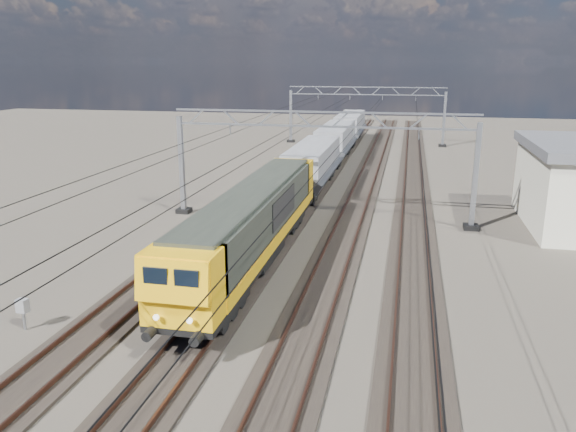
% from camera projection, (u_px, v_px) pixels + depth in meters
% --- Properties ---
extents(ground, '(160.00, 160.00, 0.00)m').
position_uv_depth(ground, '(309.00, 239.00, 33.06)').
color(ground, '#2A251F').
rests_on(ground, ground).
extents(track_outer_west, '(2.60, 140.00, 0.30)m').
position_uv_depth(track_outer_west, '(213.00, 231.00, 34.26)').
color(track_outer_west, black).
rests_on(track_outer_west, ground).
extents(track_loco, '(2.60, 140.00, 0.30)m').
position_uv_depth(track_loco, '(276.00, 235.00, 33.45)').
color(track_loco, black).
rests_on(track_loco, ground).
extents(track_inner_east, '(2.60, 140.00, 0.30)m').
position_uv_depth(track_inner_east, '(343.00, 240.00, 32.64)').
color(track_inner_east, black).
rests_on(track_inner_east, ground).
extents(track_outer_east, '(2.60, 140.00, 0.30)m').
position_uv_depth(track_outer_east, '(413.00, 244.00, 31.83)').
color(track_outer_east, black).
rests_on(track_outer_east, ground).
extents(catenary_gantry_mid, '(19.90, 0.90, 7.11)m').
position_uv_depth(catenary_gantry_mid, '(321.00, 162.00, 35.80)').
color(catenary_gantry_mid, '#959AA3').
rests_on(catenary_gantry_mid, ground).
extents(catenary_gantry_far, '(19.90, 0.90, 7.11)m').
position_uv_depth(catenary_gantry_far, '(366.00, 113.00, 69.73)').
color(catenary_gantry_far, '#959AA3').
rests_on(catenary_gantry_far, ground).
extents(overhead_wires, '(12.03, 140.00, 0.53)m').
position_uv_depth(overhead_wires, '(330.00, 126.00, 39.07)').
color(overhead_wires, black).
rests_on(overhead_wires, ground).
extents(locomotive, '(2.76, 21.10, 3.62)m').
position_uv_depth(locomotive, '(254.00, 221.00, 28.26)').
color(locomotive, black).
rests_on(locomotive, ground).
extents(hopper_wagon_lead, '(3.38, 13.00, 3.25)m').
position_uv_depth(hopper_wagon_lead, '(313.00, 163.00, 44.96)').
color(hopper_wagon_lead, black).
rests_on(hopper_wagon_lead, ground).
extents(hopper_wagon_mid, '(3.38, 13.00, 3.25)m').
position_uv_depth(hopper_wagon_mid, '(336.00, 140.00, 58.34)').
color(hopper_wagon_mid, black).
rests_on(hopper_wagon_mid, ground).
extents(hopper_wagon_third, '(3.38, 13.00, 3.25)m').
position_uv_depth(hopper_wagon_third, '(350.00, 125.00, 71.73)').
color(hopper_wagon_third, black).
rests_on(hopper_wagon_third, ground).
extents(trackside_cabinet, '(0.46, 0.36, 1.28)m').
position_uv_depth(trackside_cabinet, '(23.00, 307.00, 21.58)').
color(trackside_cabinet, '#959AA3').
rests_on(trackside_cabinet, ground).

